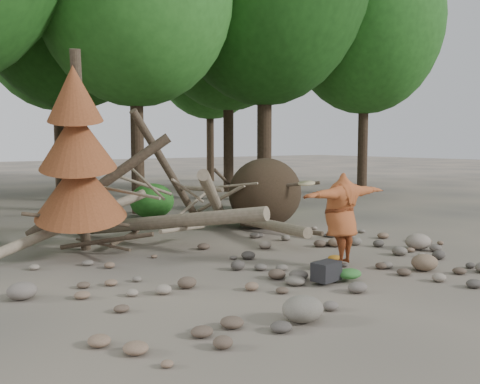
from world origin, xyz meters
TOP-DOWN VIEW (x-y plane):
  - ground at (0.00, 0.00)m, footprint 120.00×120.00m
  - deadfall_pile at (2.02, 4.24)m, footprint 8.55×5.24m
  - dead_conifer at (-3.12, 3.37)m, footprint 2.06×2.16m
  - bush_mid at (0.80, 7.80)m, footprint 1.40×1.40m
  - bush_right at (5.00, 7.00)m, footprint 2.00×2.00m
  - frisbee_thrower at (0.78, -0.30)m, footprint 2.61×0.90m
  - backpack at (-0.37, -1.04)m, footprint 0.53×0.40m
  - cloth_green at (0.07, -1.17)m, footprint 0.46×0.39m
  - cloth_orange at (0.90, -0.02)m, footprint 0.30×0.25m
  - boulder_front_left at (-2.04, -2.23)m, footprint 0.60×0.54m
  - boulder_front_right at (1.82, -1.48)m, footprint 0.53×0.47m
  - boulder_mid_right at (3.43, -0.20)m, footprint 0.61×0.54m
  - boulder_mid_left at (-4.86, 1.12)m, footprint 0.46×0.41m

SIDE VIEW (x-z plane):
  - ground at x=0.00m, z-range 0.00..0.00m
  - cloth_orange at x=0.90m, z-range 0.00..0.11m
  - cloth_green at x=0.07m, z-range 0.00..0.17m
  - boulder_mid_left at x=-4.86m, z-range 0.00..0.28m
  - boulder_front_right at x=1.82m, z-range 0.00..0.32m
  - backpack at x=-0.37m, z-range 0.00..0.33m
  - boulder_front_left at x=-2.04m, z-range 0.00..0.36m
  - boulder_mid_right at x=3.43m, z-range 0.00..0.36m
  - bush_mid at x=0.80m, z-range 0.00..1.12m
  - bush_right at x=5.00m, z-range 0.00..1.60m
  - deadfall_pile at x=2.02m, z-range -0.70..2.60m
  - frisbee_thrower at x=0.78m, z-range 0.08..1.85m
  - dead_conifer at x=-3.12m, z-range -0.06..4.29m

